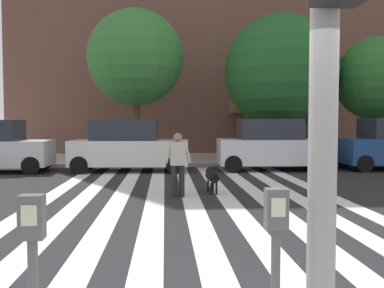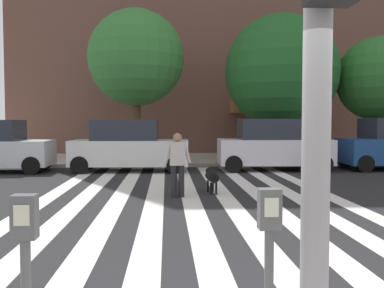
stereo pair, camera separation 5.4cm
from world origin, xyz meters
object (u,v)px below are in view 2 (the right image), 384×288
at_px(street_tree_middle, 282,71).
at_px(dog_on_leash, 212,177).
at_px(parking_meter_curbside, 269,263).
at_px(parked_car_third_in_line, 273,146).
at_px(parked_car_behind_first, 129,147).
at_px(pedestrian_dog_walker, 177,161).
at_px(parking_meter_second_along, 26,276).
at_px(street_tree_further, 379,79).
at_px(street_tree_nearest, 136,58).

height_order(street_tree_middle, dog_on_leash, street_tree_middle).
xyz_separation_m(parking_meter_curbside, parked_car_third_in_line, (3.55, 14.02, -0.06)).
relative_size(parked_car_behind_first, pedestrian_dog_walker, 2.77).
bearing_deg(parking_meter_second_along, parked_car_behind_first, 92.57).
relative_size(parking_meter_curbside, parked_car_behind_first, 0.30).
relative_size(parked_car_behind_first, street_tree_further, 0.80).
bearing_deg(parked_car_third_in_line, parked_car_behind_first, 180.00).
bearing_deg(dog_on_leash, parking_meter_curbside, -93.62).
relative_size(parking_meter_second_along, street_tree_middle, 0.20).
height_order(parking_meter_curbside, dog_on_leash, parking_meter_curbside).
distance_m(parking_meter_second_along, dog_on_leash, 9.19).
relative_size(street_tree_nearest, street_tree_middle, 1.05).
distance_m(parked_car_third_in_line, pedestrian_dog_walker, 7.02).
bearing_deg(parking_meter_second_along, street_tree_nearest, 91.88).
bearing_deg(parked_car_third_in_line, dog_on_leash, -119.81).
bearing_deg(street_tree_middle, street_tree_nearest, 173.69).
bearing_deg(parking_meter_curbside, parked_car_third_in_line, 75.80).
bearing_deg(parking_meter_curbside, street_tree_middle, 74.66).
distance_m(parking_meter_curbside, parking_meter_second_along, 1.49).
bearing_deg(street_tree_further, dog_on_leash, -137.60).
bearing_deg(street_tree_nearest, parked_car_third_in_line, -31.41).
distance_m(parking_meter_curbside, street_tree_further, 19.12).
distance_m(parked_car_behind_first, pedestrian_dog_walker, 6.07).
height_order(parking_meter_second_along, street_tree_further, street_tree_further).
relative_size(parking_meter_curbside, street_tree_middle, 0.20).
relative_size(street_tree_further, pedestrian_dog_walker, 3.46).
height_order(parking_meter_curbside, parked_car_third_in_line, parked_car_third_in_line).
distance_m(parked_car_behind_first, parked_car_third_in_line, 5.67).
distance_m(street_tree_further, dog_on_leash, 12.04).
height_order(parking_meter_curbside, street_tree_middle, street_tree_middle).
bearing_deg(parked_car_third_in_line, street_tree_further, 24.84).
bearing_deg(street_tree_further, parking_meter_second_along, -122.27).
relative_size(parking_meter_curbside, parking_meter_second_along, 1.00).
relative_size(parking_meter_second_along, dog_on_leash, 1.23).
bearing_deg(pedestrian_dog_walker, street_tree_nearest, 100.29).
distance_m(parking_meter_second_along, street_tree_further, 19.98).
bearing_deg(parking_meter_curbside, street_tree_further, 61.30).
relative_size(parking_meter_second_along, parked_car_third_in_line, 0.31).
bearing_deg(parking_meter_second_along, pedestrian_dog_walker, 82.49).
bearing_deg(parked_car_third_in_line, parking_meter_curbside, -104.20).
relative_size(parked_car_third_in_line, dog_on_leash, 4.03).
height_order(parking_meter_curbside, street_tree_nearest, street_tree_nearest).
xyz_separation_m(street_tree_further, dog_on_leash, (-8.52, -7.78, -3.44)).
height_order(parked_car_behind_first, parked_car_third_in_line, parked_car_third_in_line).
height_order(parked_car_behind_first, pedestrian_dog_walker, parked_car_behind_first).
bearing_deg(parking_meter_curbside, street_tree_nearest, 96.74).
relative_size(parking_meter_curbside, dog_on_leash, 1.23).
bearing_deg(parked_car_behind_first, street_tree_nearest, 89.04).
relative_size(parking_meter_second_along, street_tree_nearest, 0.20).
bearing_deg(parked_car_behind_first, parking_meter_curbside, -81.41).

